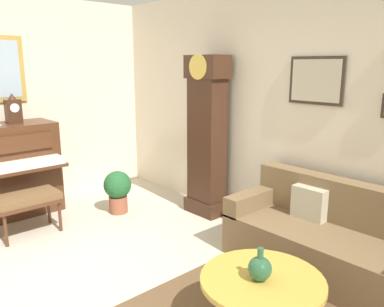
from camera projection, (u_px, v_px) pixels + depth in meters
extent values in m
cube|color=beige|center=(78.00, 298.00, 3.33)|extent=(6.40, 6.00, 0.10)
cube|color=beige|center=(260.00, 109.00, 4.57)|extent=(5.30, 0.10, 2.80)
cube|color=#33281E|center=(316.00, 81.00, 3.91)|extent=(0.60, 0.03, 0.48)
cube|color=#BCB299|center=(315.00, 81.00, 3.90)|extent=(0.54, 0.01, 0.42)
cube|color=#4C2B19|center=(7.00, 172.00, 4.52)|extent=(0.28, 1.38, 0.04)
cube|color=white|center=(7.00, 167.00, 4.50)|extent=(0.26, 1.32, 0.08)
cube|color=#4C2B19|center=(2.00, 146.00, 4.53)|extent=(0.03, 1.20, 0.20)
cube|color=#4C2B19|center=(27.00, 203.00, 4.39)|extent=(0.42, 0.70, 0.04)
cube|color=brown|center=(27.00, 198.00, 4.38)|extent=(0.40, 0.68, 0.08)
cylinder|color=#4C2B19|center=(6.00, 231.00, 4.12)|extent=(0.04, 0.04, 0.36)
cylinder|color=#4C2B19|center=(60.00, 216.00, 4.51)|extent=(0.04, 0.04, 0.36)
cylinder|color=#4C2B19|center=(49.00, 209.00, 4.75)|extent=(0.04, 0.04, 0.36)
cube|color=#3D2316|center=(206.00, 206.00, 5.11)|extent=(0.52, 0.34, 0.18)
cube|color=#3D2316|center=(207.00, 146.00, 4.93)|extent=(0.44, 0.28, 1.78)
cube|color=#3D2316|center=(207.00, 67.00, 4.71)|extent=(0.52, 0.32, 0.28)
cylinder|color=gold|center=(198.00, 67.00, 4.61)|extent=(0.30, 0.02, 0.30)
cylinder|color=gold|center=(204.00, 142.00, 4.89)|extent=(0.03, 0.03, 0.70)
cube|color=brown|center=(327.00, 253.00, 3.58)|extent=(1.90, 0.80, 0.42)
cube|color=brown|center=(346.00, 204.00, 3.68)|extent=(1.90, 0.20, 0.44)
cube|color=brown|center=(255.00, 200.00, 4.13)|extent=(0.18, 0.80, 0.20)
cube|color=#B7AD93|center=(309.00, 203.00, 3.80)|extent=(0.34, 0.12, 0.32)
cylinder|color=gold|center=(262.00, 281.00, 2.72)|extent=(0.88, 0.88, 0.04)
torus|color=#3D2316|center=(262.00, 281.00, 2.72)|extent=(0.88, 0.88, 0.04)
cylinder|color=#3D2316|center=(290.00, 289.00, 3.01)|extent=(0.04, 0.04, 0.41)
cylinder|color=#3D2316|center=(224.00, 288.00, 3.03)|extent=(0.04, 0.04, 0.41)
cube|color=#3D2316|center=(13.00, 112.00, 4.84)|extent=(0.12, 0.18, 0.30)
cylinder|color=white|center=(15.00, 108.00, 4.78)|extent=(0.01, 0.11, 0.11)
cone|color=#3D2316|center=(12.00, 96.00, 4.80)|extent=(0.10, 0.10, 0.08)
cylinder|color=#234C33|center=(259.00, 279.00, 2.70)|extent=(0.09, 0.09, 0.01)
sphere|color=#285638|center=(260.00, 269.00, 2.68)|extent=(0.17, 0.17, 0.17)
cylinder|color=#285638|center=(260.00, 253.00, 2.65)|extent=(0.04, 0.04, 0.08)
cylinder|color=#935138|center=(118.00, 204.00, 5.10)|extent=(0.24, 0.24, 0.22)
sphere|color=#235B2D|center=(117.00, 185.00, 5.04)|extent=(0.36, 0.36, 0.36)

